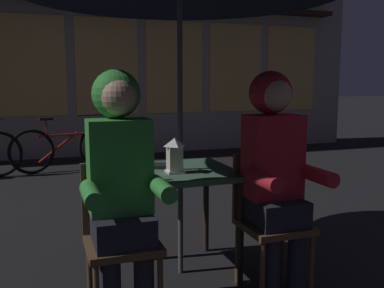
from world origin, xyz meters
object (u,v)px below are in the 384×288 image
Objects in this scene: person_left_hooded at (120,171)px; cafe_table at (180,184)px; chair_right at (269,214)px; book at (165,166)px; bicycle_third at (66,148)px; lantern at (175,155)px; person_right_hooded at (275,161)px; chair_left at (120,230)px.

cafe_table is at bearing 41.57° from person_left_hooded.
chair_right is 0.78m from book.
chair_right reaches higher than bicycle_third.
person_right_hooded is (0.55, -0.34, -0.01)m from lantern.
bicycle_third is at bearing 90.92° from chair_left.
cafe_table is 0.62m from chair_left.
chair_right is at bearing 90.00° from person_right_hooded.
chair_right reaches higher than cafe_table.
person_left_hooded is (-0.96, -0.06, 0.36)m from chair_right.
book is at bearing 139.95° from chair_right.
lantern is 0.64m from person_right_hooded.
cafe_table is 0.67m from person_left_hooded.
cafe_table is 0.62m from chair_right.
chair_left is 4.35× the size of book.
bicycle_third is (-1.03, 4.36, -0.50)m from person_right_hooded.
cafe_table is 0.67m from person_right_hooded.
chair_right reaches higher than book.
person_left_hooded is at bearing -89.09° from bicycle_third.
person_left_hooded is at bearing -140.77° from lantern.
cafe_table is 0.17m from book.
lantern is 0.27× the size of chair_right.
lantern is 0.27× the size of chair_left.
chair_left is 1.00× the size of chair_right.
person_right_hooded is at bearing -31.73° from lantern.
chair_left is at bearing 180.00° from chair_right.
chair_right is at bearing -18.23° from book.
person_left_hooded is 7.00× the size of book.
bicycle_third is (-0.48, 4.02, -0.51)m from lantern.
person_right_hooded is (0.48, -0.43, 0.21)m from cafe_table.
bicycle_third is (-1.03, 4.30, -0.14)m from chair_right.
chair_left is (-0.48, -0.37, -0.15)m from cafe_table.
person_left_hooded is at bearing -138.43° from cafe_table.
chair_left and chair_right have the same top height.
lantern is at bearing -64.09° from book.
person_right_hooded reaches higher than cafe_table.
person_right_hooded reaches higher than lantern.
chair_left is at bearing -142.45° from cafe_table.
cafe_table is at bearing -82.05° from bicycle_third.
bicycle_third is (-0.07, 4.36, -0.50)m from person_left_hooded.
bicycle_third reaches higher than cafe_table.
person_left_hooded and person_right_hooded have the same top height.
bicycle_third is at bearing 97.95° from cafe_table.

